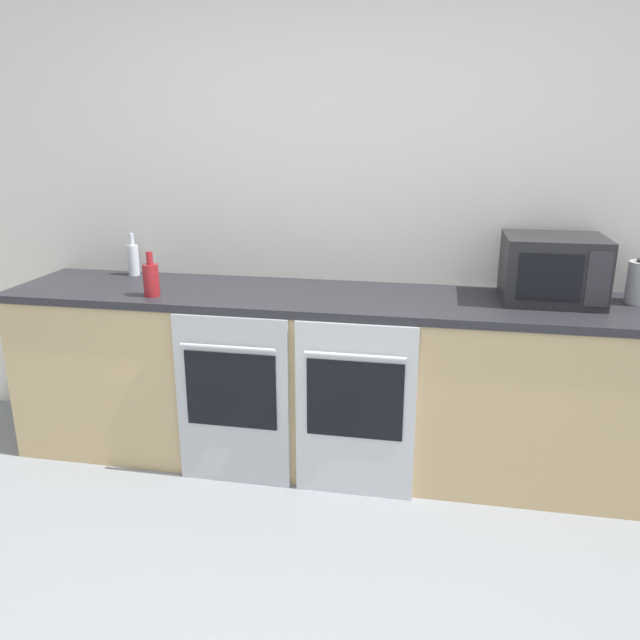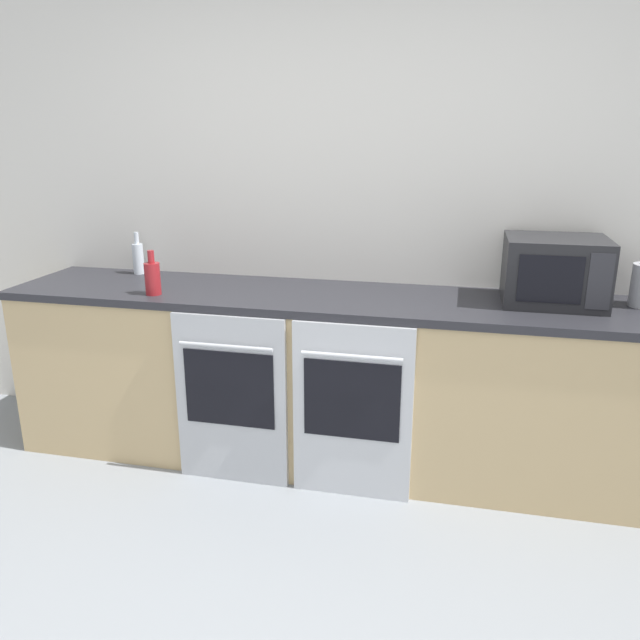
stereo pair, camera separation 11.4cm
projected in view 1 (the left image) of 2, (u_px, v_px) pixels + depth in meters
The scene contains 7 objects.
wall_back at pixel (345, 210), 3.37m from camera, with size 10.00×0.06×2.60m.
counter_back at pixel (333, 379), 3.28m from camera, with size 3.40×0.67×0.92m.
oven_left at pixel (232, 401), 3.04m from camera, with size 0.57×0.06×0.87m.
oven_right at pixel (355, 411), 2.94m from camera, with size 0.57×0.06×0.87m.
microwave at pixel (552, 269), 2.99m from camera, with size 0.46×0.40×0.32m.
bottle_red at pixel (151, 279), 3.10m from camera, with size 0.08×0.08×0.22m.
bottle_clear at pixel (133, 259), 3.55m from camera, with size 0.06×0.06×0.24m.
Camera 1 is at (0.50, -1.40, 1.71)m, focal length 35.00 mm.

